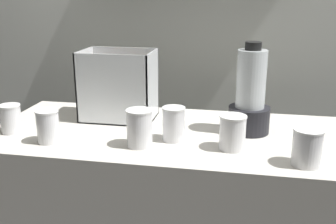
{
  "coord_description": "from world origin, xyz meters",
  "views": [
    {
      "loc": [
        0.27,
        -1.43,
        1.43
      ],
      "look_at": [
        0.0,
        0.0,
        0.98
      ],
      "focal_mm": 42.38,
      "sensor_mm": 36.0,
      "label": 1
    }
  ],
  "objects": [
    {
      "name": "blender_pitcher",
      "position": [
        0.31,
        0.06,
        1.04
      ],
      "size": [
        0.16,
        0.16,
        0.35
      ],
      "color": "black",
      "rests_on": "counter"
    },
    {
      "name": "juice_cup_beet_rightmost",
      "position": [
        0.48,
        -0.22,
        0.95
      ],
      "size": [
        0.09,
        0.09,
        0.12
      ],
      "color": "white",
      "rests_on": "counter"
    },
    {
      "name": "juice_cup_orange_right",
      "position": [
        0.04,
        -0.09,
        0.95
      ],
      "size": [
        0.08,
        0.08,
        0.13
      ],
      "color": "white",
      "rests_on": "counter"
    },
    {
      "name": "juice_cup_mango_left",
      "position": [
        -0.4,
        -0.19,
        0.95
      ],
      "size": [
        0.08,
        0.08,
        0.12
      ],
      "color": "white",
      "rests_on": "counter"
    },
    {
      "name": "back_wall_unit",
      "position": [
        -0.0,
        0.77,
        1.26
      ],
      "size": [
        2.6,
        0.24,
        2.5
      ],
      "color": "silver",
      "rests_on": "ground_plane"
    },
    {
      "name": "carrot_display_bin",
      "position": [
        -0.25,
        0.13,
        0.99
      ],
      "size": [
        0.3,
        0.21,
        0.29
      ],
      "color": "white",
      "rests_on": "counter"
    },
    {
      "name": "juice_cup_carrot_far_left",
      "position": [
        -0.59,
        -0.12,
        0.95
      ],
      "size": [
        0.08,
        0.08,
        0.11
      ],
      "color": "white",
      "rests_on": "counter"
    },
    {
      "name": "juice_cup_beet_middle",
      "position": [
        -0.07,
        -0.16,
        0.96
      ],
      "size": [
        0.09,
        0.09,
        0.13
      ],
      "color": "white",
      "rests_on": "counter"
    },
    {
      "name": "juice_cup_beet_far_right",
      "position": [
        0.25,
        -0.13,
        0.96
      ],
      "size": [
        0.09,
        0.09,
        0.12
      ],
      "color": "white",
      "rests_on": "counter"
    }
  ]
}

